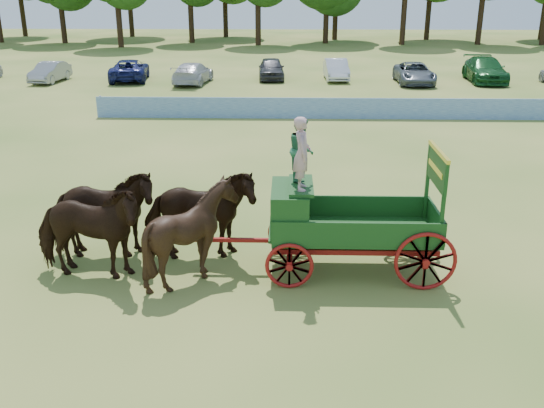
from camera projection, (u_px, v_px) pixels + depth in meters
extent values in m
plane|color=#A89A4C|center=(475.00, 288.00, 13.66)|extent=(160.00, 160.00, 0.00)
imported|color=black|center=(87.00, 232.00, 13.75)|extent=(2.83, 1.51, 2.30)
imported|color=black|center=(102.00, 214.00, 14.78)|extent=(2.80, 1.43, 2.30)
imported|color=black|center=(192.00, 233.00, 13.69)|extent=(2.18, 1.96, 2.30)
imported|color=black|center=(199.00, 215.00, 14.72)|extent=(2.87, 1.61, 2.30)
cube|color=maroon|center=(289.00, 246.00, 14.34)|extent=(0.12, 2.00, 0.12)
cube|color=maroon|center=(417.00, 248.00, 14.26)|extent=(0.12, 2.00, 0.12)
cube|color=maroon|center=(355.00, 252.00, 13.74)|extent=(3.80, 0.10, 0.12)
cube|color=maroon|center=(351.00, 233.00, 14.77)|extent=(3.80, 0.10, 0.12)
cube|color=maroon|center=(251.00, 240.00, 14.31)|extent=(2.80, 0.09, 0.09)
cube|color=#18481A|center=(354.00, 232.00, 14.16)|extent=(3.80, 1.80, 0.10)
cube|color=#18481A|center=(358.00, 234.00, 13.23)|extent=(3.80, 0.06, 0.55)
cube|color=#18481A|center=(351.00, 206.00, 14.88)|extent=(3.80, 0.06, 0.55)
cube|color=#18481A|center=(436.00, 220.00, 14.01)|extent=(0.06, 1.80, 0.55)
cube|color=#18481A|center=(290.00, 209.00, 14.01)|extent=(0.85, 1.70, 1.05)
cube|color=#18481A|center=(301.00, 186.00, 13.81)|extent=(0.55, 1.50, 0.08)
cube|color=#18481A|center=(273.00, 217.00, 14.09)|extent=(0.10, 1.60, 0.65)
cube|color=#18481A|center=(281.00, 229.00, 14.19)|extent=(0.55, 1.60, 0.06)
cube|color=#18481A|center=(443.00, 206.00, 13.03)|extent=(0.08, 0.08, 1.80)
cube|color=#18481A|center=(427.00, 183.00, 14.54)|extent=(0.08, 0.08, 1.80)
cube|color=#18481A|center=(437.00, 169.00, 13.58)|extent=(0.07, 1.75, 0.75)
cube|color=yellow|center=(439.00, 151.00, 13.44)|extent=(0.08, 1.80, 0.09)
cube|color=yellow|center=(435.00, 169.00, 13.58)|extent=(0.02, 1.30, 0.12)
torus|color=maroon|center=(289.00, 266.00, 13.46)|extent=(1.09, 0.09, 1.09)
torus|color=maroon|center=(289.00, 233.00, 15.24)|extent=(1.09, 0.09, 1.09)
torus|color=maroon|center=(425.00, 261.00, 13.33)|extent=(1.39, 0.09, 1.39)
torus|color=maroon|center=(409.00, 229.00, 15.11)|extent=(1.39, 0.09, 1.39)
imported|color=#C4969C|center=(302.00, 154.00, 13.18)|extent=(0.39, 0.59, 1.63)
imported|color=#276943|center=(301.00, 149.00, 13.87)|extent=(0.55, 0.71, 1.46)
cube|color=#1C4C99|center=(353.00, 108.00, 30.40)|extent=(26.00, 0.08, 1.05)
imported|color=gray|center=(50.00, 72.00, 41.63)|extent=(1.75, 4.21, 1.35)
imported|color=navy|center=(130.00, 70.00, 42.30)|extent=(3.12, 5.53, 1.46)
imported|color=silver|center=(193.00, 73.00, 40.98)|extent=(2.50, 5.07, 1.42)
imported|color=#333338|center=(271.00, 69.00, 42.83)|extent=(1.97, 4.46, 1.49)
imported|color=silver|center=(336.00, 69.00, 42.57)|extent=(1.67, 4.41, 1.44)
imported|color=slate|center=(414.00, 73.00, 40.95)|extent=(2.42, 5.09, 1.40)
imported|color=#144C1E|center=(485.00, 70.00, 41.69)|extent=(2.64, 5.78, 1.64)
cylinder|color=#382314|center=(63.00, 22.00, 68.05)|extent=(0.60, 0.60, 4.55)
cylinder|color=#382314|center=(119.00, 25.00, 63.60)|extent=(0.60, 0.60, 4.59)
cylinder|color=#382314|center=(191.00, 22.00, 68.33)|extent=(0.60, 0.60, 4.56)
cylinder|color=#382314|center=(258.00, 23.00, 65.77)|extent=(0.60, 0.60, 4.67)
cylinder|color=#382314|center=(326.00, 23.00, 67.78)|extent=(0.60, 0.60, 4.30)
cylinder|color=#382314|center=(403.00, 19.00, 66.10)|extent=(0.60, 0.60, 5.40)
cylinder|color=#382314|center=(480.00, 20.00, 66.25)|extent=(0.60, 0.60, 5.22)
cylinder|color=#382314|center=(23.00, 16.00, 76.51)|extent=(0.60, 0.60, 5.03)
cylinder|color=#382314|center=(131.00, 14.00, 76.02)|extent=(0.60, 0.60, 5.59)
cylinder|color=#382314|center=(225.00, 16.00, 75.58)|extent=(0.60, 0.60, 5.04)
cylinder|color=#382314|center=(335.00, 15.00, 71.85)|extent=(0.60, 0.60, 5.77)
cylinder|color=#382314|center=(428.00, 16.00, 71.96)|extent=(0.60, 0.60, 5.41)
cylinder|color=#382314|center=(543.00, 17.00, 72.09)|extent=(0.60, 0.60, 5.21)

